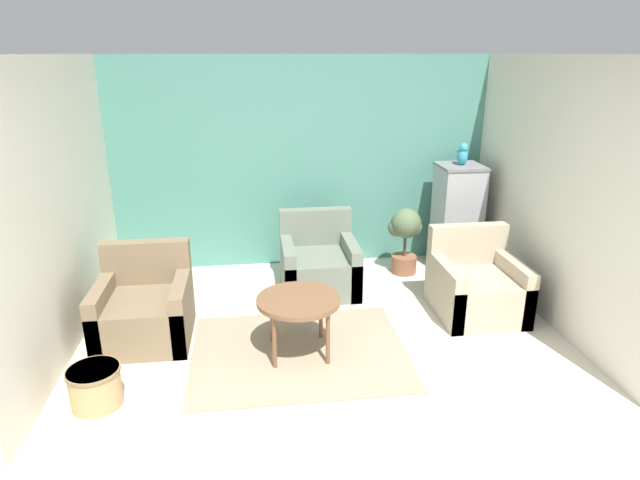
{
  "coord_description": "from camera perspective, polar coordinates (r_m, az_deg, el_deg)",
  "views": [
    {
      "loc": [
        -0.59,
        -2.86,
        2.45
      ],
      "look_at": [
        0.0,
        1.63,
        0.85
      ],
      "focal_mm": 30.0,
      "sensor_mm": 36.0,
      "label": 1
    }
  ],
  "objects": [
    {
      "name": "ground_plane",
      "position": [
        3.81,
        3.41,
        -20.58
      ],
      "size": [
        20.0,
        20.0,
        0.0
      ],
      "primitive_type": "plane",
      "color": "beige",
      "rests_on": "ground"
    },
    {
      "name": "birdcage",
      "position": [
        6.45,
        14.39,
        2.37
      ],
      "size": [
        0.5,
        0.5,
        1.25
      ],
      "color": "slate",
      "rests_on": "ground_plane"
    },
    {
      "name": "parrot",
      "position": [
        6.28,
        14.94,
        8.8
      ],
      "size": [
        0.12,
        0.21,
        0.26
      ],
      "color": "teal",
      "rests_on": "birdcage"
    },
    {
      "name": "armchair_left",
      "position": [
        5.06,
        -18.19,
        -7.14
      ],
      "size": [
        0.79,
        0.81,
        0.82
      ],
      "color": "#7A664C",
      "rests_on": "ground_plane"
    },
    {
      "name": "wall_left",
      "position": [
        4.93,
        -26.26,
        2.9
      ],
      "size": [
        0.06,
        3.26,
        2.43
      ],
      "color": "beige",
      "rests_on": "ground_plane"
    },
    {
      "name": "wicker_basket",
      "position": [
        4.34,
        -22.85,
        -14.11
      ],
      "size": [
        0.38,
        0.38,
        0.3
      ],
      "color": "tan",
      "rests_on": "ground_plane"
    },
    {
      "name": "area_rug",
      "position": [
        4.71,
        -2.24,
        -11.81
      ],
      "size": [
        1.83,
        1.45,
        0.01
      ],
      "color": "gray",
      "rests_on": "ground_plane"
    },
    {
      "name": "potted_plant",
      "position": [
        6.21,
        9.06,
        0.63
      ],
      "size": [
        0.38,
        0.35,
        0.78
      ],
      "color": "brown",
      "rests_on": "ground_plane"
    },
    {
      "name": "wall_back_accent",
      "position": [
        6.3,
        -1.98,
        8.12
      ],
      "size": [
        4.45,
        0.06,
        2.43
      ],
      "color": "#4C897A",
      "rests_on": "ground_plane"
    },
    {
      "name": "coffee_table",
      "position": [
        4.49,
        -2.31,
        -6.77
      ],
      "size": [
        0.7,
        0.7,
        0.52
      ],
      "color": "brown",
      "rests_on": "ground_plane"
    },
    {
      "name": "wall_right",
      "position": [
        5.43,
        23.73,
        4.64
      ],
      "size": [
        0.06,
        3.26,
        2.43
      ],
      "color": "beige",
      "rests_on": "ground_plane"
    },
    {
      "name": "armchair_middle",
      "position": [
        5.78,
        -0.14,
        -2.74
      ],
      "size": [
        0.79,
        0.81,
        0.82
      ],
      "color": "slate",
      "rests_on": "ground_plane"
    },
    {
      "name": "armchair_right",
      "position": [
        5.47,
        16.3,
        -4.87
      ],
      "size": [
        0.79,
        0.81,
        0.82
      ],
      "color": "tan",
      "rests_on": "ground_plane"
    }
  ]
}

